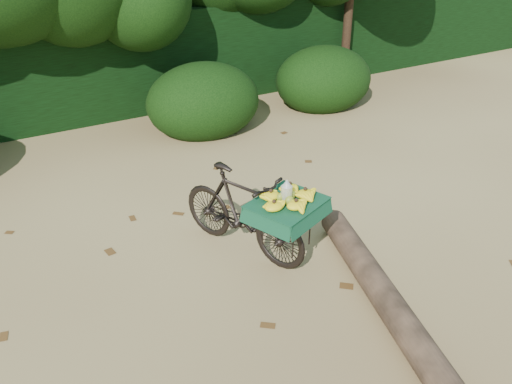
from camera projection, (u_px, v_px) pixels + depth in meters
ground at (247, 297)px, 5.52m from camera, size 80.00×80.00×0.00m
vendor_bicycle at (244, 212)px, 5.98m from camera, size 1.23×1.85×1.03m
fallen_log at (411, 337)px, 4.83m from camera, size 1.40×3.94×0.29m
hedge_backdrop at (82, 62)px, 9.89m from camera, size 26.00×1.80×1.80m
tree_row at (42, 10)px, 8.46m from camera, size 14.50×2.00×4.00m
bush_clumps at (147, 115)px, 8.79m from camera, size 8.80×1.70×0.90m
leaf_litter at (219, 263)px, 6.01m from camera, size 7.00×7.30×0.01m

